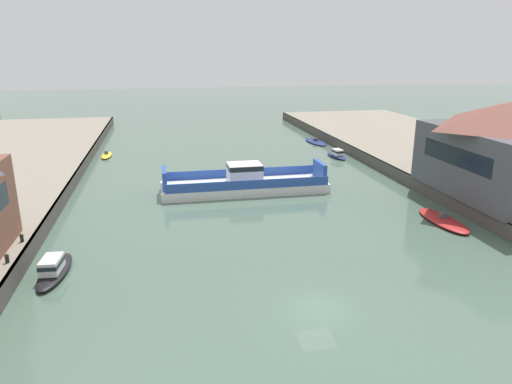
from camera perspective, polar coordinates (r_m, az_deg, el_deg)
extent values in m
plane|color=#4C6656|center=(33.31, 7.45, -13.76)|extent=(400.00, 400.00, 0.00)
cube|color=#4C4742|center=(50.96, -23.66, -3.01)|extent=(0.30, 140.00, 1.63)
cube|color=#4C4742|center=(58.46, 20.93, -0.25)|extent=(0.30, 140.00, 1.63)
cube|color=silver|center=(58.41, -1.39, 0.60)|extent=(20.46, 5.94, 1.10)
cube|color=#284CA3|center=(60.88, -1.87, 2.35)|extent=(19.64, 0.13, 1.10)
cube|color=#284CA3|center=(55.36, -0.87, 0.87)|extent=(19.64, 0.13, 1.10)
cube|color=silver|center=(57.94, -1.40, 2.28)|extent=(4.09, 3.26, 2.44)
cube|color=black|center=(57.73, -1.41, 3.12)|extent=(4.13, 3.30, 0.60)
cube|color=#284CA3|center=(60.37, 7.74, 2.61)|extent=(0.50, 4.15, 2.20)
cube|color=#284CA3|center=(57.15, -11.05, 1.64)|extent=(0.50, 4.15, 2.20)
ellipsoid|color=navy|center=(90.52, 7.26, 6.08)|extent=(3.27, 8.24, 0.38)
cube|color=#4C4C51|center=(90.44, 7.27, 6.35)|extent=(0.96, 0.47, 0.50)
ellipsoid|color=yellow|center=(81.68, -17.68, 4.27)|extent=(1.79, 5.49, 0.44)
cube|color=#4C4C51|center=(81.59, -17.71, 4.59)|extent=(0.57, 0.42, 0.50)
ellipsoid|color=navy|center=(78.45, 9.71, 4.34)|extent=(2.29, 5.77, 0.46)
cube|color=silver|center=(77.93, 9.87, 4.79)|extent=(1.41, 2.08, 0.98)
cube|color=black|center=(77.90, 9.88, 4.88)|extent=(1.45, 2.14, 0.29)
ellipsoid|color=black|center=(40.49, -23.21, -8.83)|extent=(2.54, 6.91, 0.55)
cube|color=silver|center=(39.72, -23.55, -8.07)|extent=(1.57, 2.48, 1.08)
cube|color=black|center=(39.66, -23.57, -7.89)|extent=(1.61, 2.55, 0.32)
ellipsoid|color=red|center=(51.55, 21.75, -3.21)|extent=(2.79, 7.79, 0.52)
cube|color=#4C4C51|center=(51.39, 21.81, -2.68)|extent=(0.93, 0.42, 0.50)
cube|color=black|center=(54.24, 23.06, 4.00)|extent=(0.08, 11.89, 2.01)
cylinder|color=black|center=(40.00, -27.96, -7.23)|extent=(0.28, 0.28, 0.55)
sphere|color=black|center=(39.90, -28.02, -6.87)|extent=(0.32, 0.32, 0.32)
cylinder|color=black|center=(43.63, -26.54, -5.09)|extent=(0.28, 0.28, 0.55)
sphere|color=black|center=(43.54, -26.58, -4.76)|extent=(0.32, 0.32, 0.32)
cylinder|color=black|center=(52.12, 26.25, -1.65)|extent=(0.28, 0.28, 0.55)
sphere|color=black|center=(52.04, 26.29, -1.36)|extent=(0.32, 0.32, 0.32)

